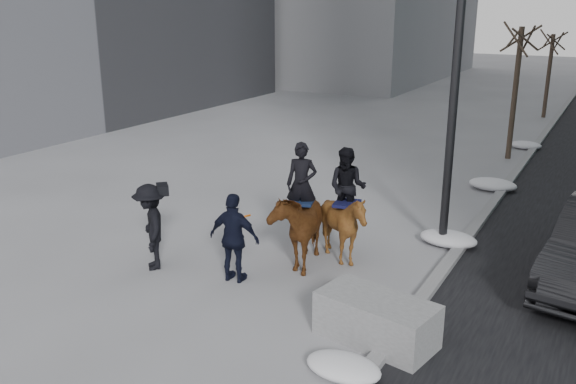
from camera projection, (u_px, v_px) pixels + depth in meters
The scene contains 11 objects.
ground at pixel (258, 282), 11.72m from camera, with size 120.00×120.00×0.00m, color gray.
curb at pixel (513, 177), 18.67m from camera, with size 0.25×90.00×0.12m, color gray.
planter at pixel (376, 320), 9.59m from camera, with size 1.85×0.92×0.74m, color #939396.
tree_near at pixel (516, 87), 20.42m from camera, with size 1.20×1.20×4.92m, color #34271F, non-canonical shape.
tree_far at pixel (549, 72), 28.18m from camera, with size 1.20×1.20×4.25m, color #3D3124, non-canonical shape.
mounted_left at pixel (298, 220), 12.38m from camera, with size 1.42×2.11×2.51m.
mounted_right at pixel (344, 218), 12.42m from camera, with size 1.48×1.61×2.39m.
feeder at pixel (234, 238), 11.56m from camera, with size 1.07×0.91×1.75m.
camera_crew at pixel (151, 227), 12.13m from camera, with size 1.26×1.26×1.75m.
lamppost at pixel (461, 11), 12.02m from camera, with size 0.25×0.80×9.09m.
snow_piles at pixel (475, 206), 15.63m from camera, with size 1.34×17.18×0.34m.
Camera 1 is at (5.70, -9.06, 5.13)m, focal length 38.00 mm.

